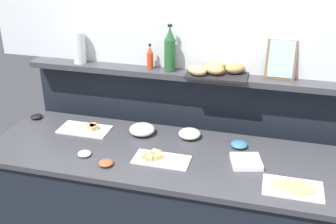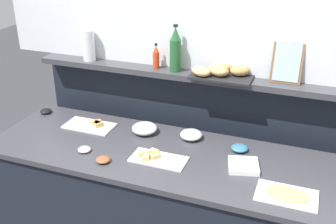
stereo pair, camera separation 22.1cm
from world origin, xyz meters
name	(u,v)px [view 1 (the left image)]	position (x,y,z in m)	size (l,w,h in m)	color
ground_plane	(199,211)	(0.00, 0.60, 0.00)	(12.00, 12.00, 0.00)	#38383D
buffet_counter	(184,214)	(0.00, 0.00, 0.44)	(2.47, 0.73, 0.88)	black
back_ledge_unit	(200,145)	(0.00, 0.54, 0.66)	(2.49, 0.22, 1.25)	black
sandwich_platter_side	(159,158)	(-0.14, -0.09, 0.89)	(0.33, 0.16, 0.04)	white
sandwich_platter_front	(86,129)	(-0.72, 0.16, 0.89)	(0.34, 0.18, 0.04)	white
cold_cuts_platter	(293,188)	(0.63, -0.18, 0.89)	(0.31, 0.19, 0.02)	white
glass_bowl_large	(190,134)	(-0.02, 0.23, 0.91)	(0.14, 0.14, 0.06)	silver
glass_bowl_medium	(142,130)	(-0.34, 0.20, 0.91)	(0.17, 0.17, 0.07)	silver
condiment_bowl_teal	(36,116)	(-1.15, 0.23, 0.90)	(0.08, 0.08, 0.03)	black
condiment_bowl_dark	(239,145)	(0.31, 0.19, 0.90)	(0.10, 0.10, 0.04)	teal
condiment_bowl_cream	(84,154)	(-0.59, -0.15, 0.90)	(0.08, 0.08, 0.03)	silver
condiment_bowl_red	(106,163)	(-0.42, -0.22, 0.90)	(0.09, 0.09, 0.03)	brown
napkin_stack	(246,162)	(0.37, 0.01, 0.90)	(0.17, 0.17, 0.03)	white
hot_sauce_bottle	(150,58)	(-0.36, 0.47, 1.33)	(0.04, 0.04, 0.18)	red
wine_bottle_green	(170,50)	(-0.22, 0.46, 1.39)	(0.08, 0.08, 0.32)	#23562D
bread_basket	(217,70)	(0.11, 0.46, 1.29)	(0.40, 0.30, 0.08)	black
framed_picture	(281,59)	(0.50, 0.50, 1.38)	(0.19, 0.07, 0.26)	brown
water_carafe	(79,48)	(-0.88, 0.46, 1.36)	(0.09, 0.09, 0.22)	silver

